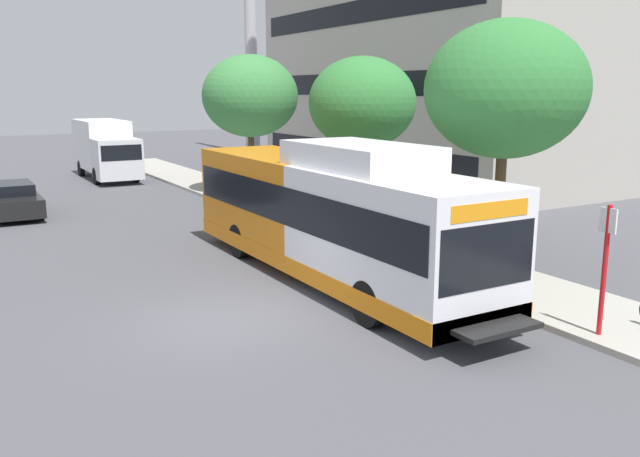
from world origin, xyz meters
name	(u,v)px	position (x,y,z in m)	size (l,w,h in m)	color
ground_plane	(130,246)	(0.00, 8.00, 0.00)	(120.00, 120.00, 0.00)	#4C4C51
sidewalk_curb	(348,232)	(7.00, 6.00, 0.07)	(3.00, 56.00, 0.14)	#A8A399
transit_bus	(329,215)	(3.62, 1.68, 1.70)	(2.58, 12.25, 3.65)	white
bus_stop_sign_pole	(605,260)	(5.94, -4.83, 1.65)	(0.10, 0.36, 2.60)	red
street_tree_near_stop	(505,90)	(7.73, -0.24, 4.88)	(4.15, 4.15, 6.52)	#4C3823
street_tree_mid_block	(362,103)	(8.04, 6.79, 4.44)	(3.77, 3.77, 5.92)	#4C3823
street_tree_far_block	(250,96)	(7.76, 15.64, 4.62)	(4.42, 4.42, 6.37)	#4C3823
parked_car_far_lane	(13,200)	(-2.60, 15.52, 0.66)	(1.80, 4.50, 1.33)	black
box_truck_background	(105,148)	(3.19, 25.26, 1.74)	(2.32, 7.01, 3.25)	silver
lattice_comm_tower	(251,35)	(16.38, 34.37, 9.02)	(1.10, 1.10, 27.28)	#B7B7BC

